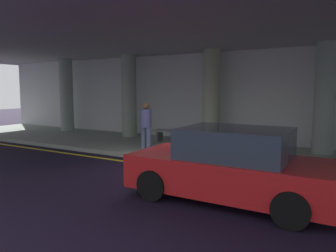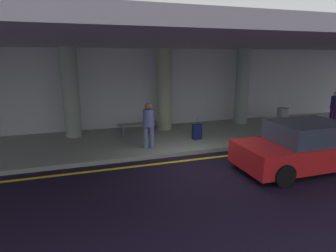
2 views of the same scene
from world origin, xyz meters
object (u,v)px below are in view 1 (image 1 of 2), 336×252
at_px(car_red_no2, 231,166).
at_px(bench_metal, 172,134).
at_px(support_column_far_left, 66,95).
at_px(person_waiting_for_ride, 146,123).
at_px(suitcase_upright_primary, 209,145).
at_px(support_column_right_mid, 325,99).
at_px(support_column_center, 211,97).
at_px(support_column_left_mid, 129,96).

xyz_separation_m(car_red_no2, bench_metal, (-4.19, 4.96, -0.21)).
height_order(support_column_far_left, person_waiting_for_ride, support_column_far_left).
xyz_separation_m(suitcase_upright_primary, bench_metal, (-2.18, 1.43, 0.04)).
bearing_deg(suitcase_upright_primary, support_column_right_mid, 14.23).
bearing_deg(support_column_right_mid, person_waiting_for_ride, -154.82).
bearing_deg(support_column_far_left, car_red_no2, -27.21).
bearing_deg(support_column_center, person_waiting_for_ride, -118.46).
xyz_separation_m(support_column_center, suitcase_upright_primary, (0.77, -2.02, -1.51)).
xyz_separation_m(support_column_left_mid, suitcase_upright_primary, (4.77, -2.02, -1.51)).
height_order(suitcase_upright_primary, bench_metal, suitcase_upright_primary).
bearing_deg(person_waiting_for_ride, support_column_right_mid, 88.84).
relative_size(support_column_far_left, bench_metal, 2.28).
distance_m(person_waiting_for_ride, bench_metal, 2.03).
xyz_separation_m(support_column_far_left, support_column_center, (8.00, 0.00, 0.00)).
bearing_deg(suitcase_upright_primary, support_column_left_mid, 139.37).
distance_m(support_column_right_mid, suitcase_upright_primary, 4.10).
bearing_deg(person_waiting_for_ride, suitcase_upright_primary, 77.05).
height_order(support_column_far_left, car_red_no2, support_column_far_left).
xyz_separation_m(person_waiting_for_ride, bench_metal, (-0.04, 1.94, -0.61)).
bearing_deg(car_red_no2, suitcase_upright_primary, 115.80).
xyz_separation_m(support_column_center, person_waiting_for_ride, (-1.37, -2.52, -0.86)).
bearing_deg(suitcase_upright_primary, support_column_center, 93.17).
bearing_deg(suitcase_upright_primary, person_waiting_for_ride, 175.66).
xyz_separation_m(support_column_center, car_red_no2, (2.78, -5.54, -1.26)).
relative_size(car_red_no2, bench_metal, 2.56).
height_order(support_column_far_left, support_column_center, same).
xyz_separation_m(support_column_far_left, suitcase_upright_primary, (8.77, -2.02, -1.51)).
xyz_separation_m(support_column_left_mid, car_red_no2, (6.78, -5.54, -1.26)).
xyz_separation_m(car_red_no2, person_waiting_for_ride, (-4.15, 3.02, 0.40)).
bearing_deg(support_column_far_left, bench_metal, -5.11).
xyz_separation_m(support_column_far_left, person_waiting_for_ride, (6.63, -2.52, -0.86)).
xyz_separation_m(support_column_left_mid, support_column_center, (4.00, 0.00, 0.00)).
relative_size(suitcase_upright_primary, bench_metal, 0.56).
bearing_deg(support_column_center, suitcase_upright_primary, -69.11).
bearing_deg(car_red_no2, person_waiting_for_ride, 140.05).
height_order(support_column_far_left, support_column_right_mid, same).
distance_m(suitcase_upright_primary, bench_metal, 2.61).
bearing_deg(support_column_left_mid, bench_metal, -12.82).
bearing_deg(person_waiting_for_ride, support_column_far_left, -137.18).
distance_m(support_column_left_mid, person_waiting_for_ride, 3.75).
distance_m(car_red_no2, person_waiting_for_ride, 5.15).
distance_m(car_red_no2, suitcase_upright_primary, 4.07).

